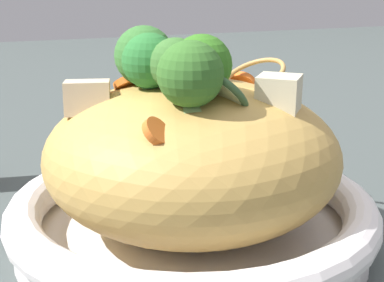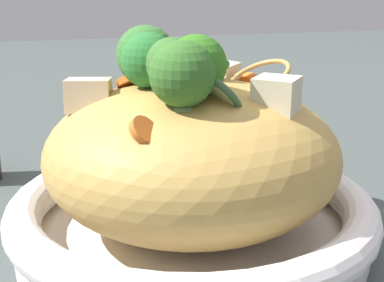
% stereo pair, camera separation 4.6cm
% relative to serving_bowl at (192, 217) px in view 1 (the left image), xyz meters
% --- Properties ---
extents(ground_plane, '(3.00, 3.00, 0.00)m').
position_rel_serving_bowl_xyz_m(ground_plane, '(0.00, 0.00, -0.02)').
color(ground_plane, '#414947').
extents(serving_bowl, '(0.30, 0.30, 0.05)m').
position_rel_serving_bowl_xyz_m(serving_bowl, '(0.00, 0.00, 0.00)').
color(serving_bowl, white).
rests_on(serving_bowl, ground_plane).
extents(noodle_heap, '(0.24, 0.24, 0.13)m').
position_rel_serving_bowl_xyz_m(noodle_heap, '(-0.00, -0.00, 0.05)').
color(noodle_heap, tan).
rests_on(noodle_heap, serving_bowl).
extents(broccoli_florets, '(0.10, 0.20, 0.08)m').
position_rel_serving_bowl_xyz_m(broccoli_florets, '(0.02, -0.00, 0.13)').
color(broccoli_florets, '#8EB969').
rests_on(broccoli_florets, serving_bowl).
extents(carrot_coins, '(0.15, 0.15, 0.04)m').
position_rel_serving_bowl_xyz_m(carrot_coins, '(0.00, -0.01, 0.11)').
color(carrot_coins, orange).
rests_on(carrot_coins, serving_bowl).
extents(zucchini_slices, '(0.13, 0.15, 0.05)m').
position_rel_serving_bowl_xyz_m(zucchini_slices, '(-0.03, -0.01, 0.11)').
color(zucchini_slices, beige).
rests_on(zucchini_slices, serving_bowl).
extents(chicken_chunks, '(0.17, 0.15, 0.04)m').
position_rel_serving_bowl_xyz_m(chicken_chunks, '(-0.00, -0.01, 0.11)').
color(chicken_chunks, beige).
rests_on(chicken_chunks, serving_bowl).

